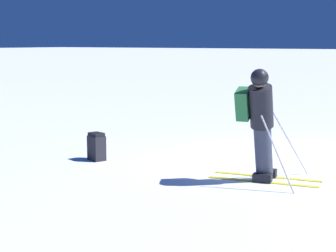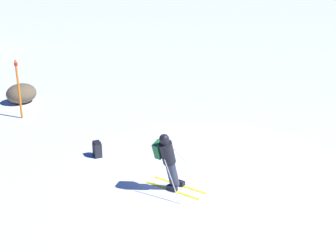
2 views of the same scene
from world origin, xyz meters
TOP-DOWN VIEW (x-y plane):
  - ground_plane at (0.00, 0.00)m, footprint 300.00×300.00m
  - skier at (-1.79, -0.03)m, footprint 1.44×1.74m
  - spare_backpack at (-1.80, 3.10)m, footprint 0.30×0.35m

SIDE VIEW (x-z plane):
  - ground_plane at x=0.00m, z-range 0.00..0.00m
  - spare_backpack at x=-1.80m, z-range -0.01..0.49m
  - skier at x=-1.79m, z-range 0.08..1.85m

